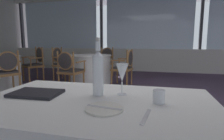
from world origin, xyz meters
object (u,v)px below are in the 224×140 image
at_px(wine_glass, 122,73).
at_px(menu_book, 36,93).
at_px(dining_chair_0_1, 61,61).
at_px(dining_chair_0_3, 125,65).
at_px(dining_chair_1_3, 36,61).
at_px(dining_chair_0_0, 106,60).
at_px(dining_chair_0_2, 69,68).
at_px(water_tumbler, 159,96).
at_px(side_plate, 104,108).
at_px(dining_chair_1_2, 6,69).
at_px(water_bottle, 98,72).

relative_size(wine_glass, menu_book, 0.66).
distance_m(dining_chair_0_1, dining_chair_0_3, 1.97).
bearing_deg(wine_glass, dining_chair_1_3, 132.46).
relative_size(menu_book, dining_chair_1_3, 0.33).
distance_m(wine_glass, dining_chair_0_0, 4.69).
bearing_deg(dining_chair_0_2, dining_chair_0_3, -45.11).
bearing_deg(dining_chair_0_3, water_tumbler, 111.36).
bearing_deg(menu_book, dining_chair_1_3, 123.87).
bearing_deg(side_plate, dining_chair_0_1, 121.66).
distance_m(water_tumbler, dining_chair_0_0, 4.87).
bearing_deg(dining_chair_0_0, dining_chair_0_2, -0.00).
xyz_separation_m(dining_chair_0_0, dining_chair_0_1, (-1.13, -0.82, 0.01)).
bearing_deg(side_plate, dining_chair_0_3, 97.61).
distance_m(water_tumbler, dining_chair_1_2, 3.59).
bearing_deg(dining_chair_0_0, dining_chair_0_3, 44.97).
bearing_deg(dining_chair_0_1, wine_glass, -46.95).
bearing_deg(water_bottle, dining_chair_0_2, 120.22).
relative_size(water_tumbler, menu_book, 0.24).
relative_size(menu_book, dining_chair_0_3, 0.34).
distance_m(dining_chair_0_2, dining_chair_0_3, 1.39).
xyz_separation_m(side_plate, dining_chair_1_3, (-3.07, 3.69, -0.20)).
height_order(dining_chair_0_0, dining_chair_1_3, dining_chair_1_3).
distance_m(water_bottle, dining_chair_0_2, 3.01).
xyz_separation_m(dining_chair_0_1, dining_chair_0_3, (1.95, -0.31, -0.02)).
height_order(water_bottle, dining_chair_1_2, water_bottle).
relative_size(wine_glass, dining_chair_1_2, 0.22).
distance_m(dining_chair_0_2, dining_chair_1_3, 1.70).
relative_size(wine_glass, dining_chair_0_0, 0.22).
relative_size(water_bottle, menu_book, 1.19).
distance_m(dining_chair_0_1, dining_chair_1_3, 0.69).
xyz_separation_m(water_bottle, wine_glass, (0.15, 0.05, -0.01)).
relative_size(water_tumbler, dining_chair_0_2, 0.08).
height_order(menu_book, dining_chair_1_3, dining_chair_1_3).
xyz_separation_m(dining_chair_0_0, dining_chair_0_2, (-0.31, -1.94, -0.01)).
xyz_separation_m(water_bottle, dining_chair_0_0, (-1.20, 4.53, -0.37)).
xyz_separation_m(menu_book, dining_chair_0_2, (-1.10, 2.67, -0.23)).
bearing_deg(dining_chair_0_0, dining_chair_1_2, -19.14).
relative_size(dining_chair_0_1, dining_chair_1_2, 1.03).
bearing_deg(dining_chair_0_2, side_plate, -141.31).
bearing_deg(water_bottle, side_plate, -65.93).
bearing_deg(water_tumbler, side_plate, -148.15).
distance_m(water_tumbler, menu_book, 0.79).
bearing_deg(wine_glass, water_bottle, -162.41).
height_order(water_bottle, dining_chair_0_1, water_bottle).
distance_m(side_plate, wine_glass, 0.32).
relative_size(menu_book, dining_chair_0_2, 0.35).
height_order(water_tumbler, dining_chair_1_3, dining_chair_1_3).
relative_size(water_bottle, dining_chair_0_1, 0.39).
relative_size(water_bottle, dining_chair_0_2, 0.41).
distance_m(wine_glass, dining_chair_0_2, 3.05).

